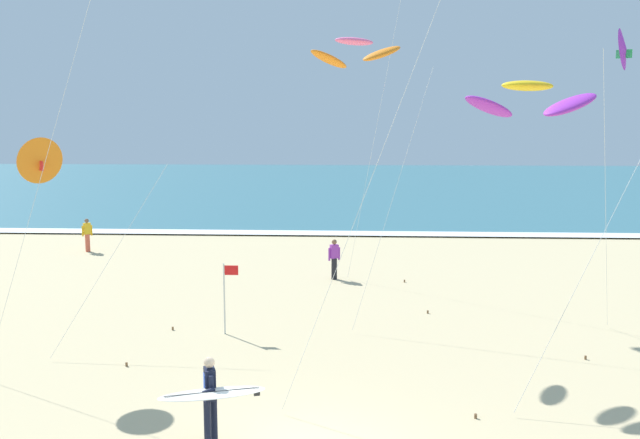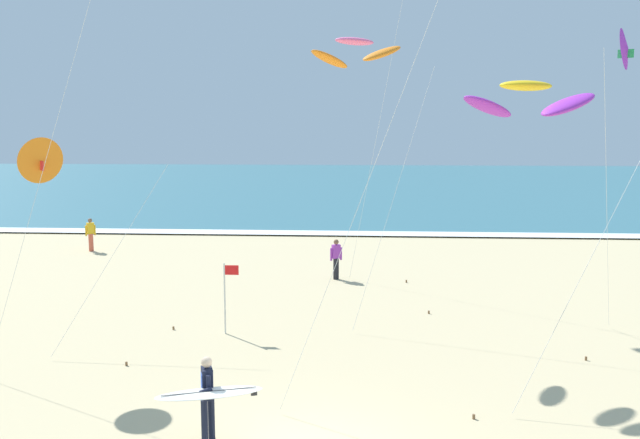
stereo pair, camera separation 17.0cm
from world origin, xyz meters
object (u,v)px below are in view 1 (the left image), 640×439
kite_delta_violet_far (624,50)px  kite_delta_amber_extra (40,161)px  kite_arc_golden_mid (527,100)px  lifeguard_flag (226,292)px  bystander_purple_top (334,259)px  bystander_yellow_top (87,235)px  kite_arc_rose_outer (354,52)px  surfer_lead (211,394)px

kite_delta_violet_far → kite_delta_amber_extra: kite_delta_violet_far is taller
kite_arc_golden_mid → lifeguard_flag: bearing=143.0°
bystander_purple_top → lifeguard_flag: lifeguard_flag is taller
kite_arc_golden_mid → kite_delta_violet_far: (4.23, 6.49, 1.58)m
bystander_purple_top → bystander_yellow_top: bearing=156.6°
bystander_purple_top → lifeguard_flag: 7.75m
bystander_yellow_top → kite_arc_rose_outer: bearing=-43.7°
kite_delta_violet_far → kite_delta_amber_extra: size_ratio=1.52×
surfer_lead → kite_delta_amber_extra: bearing=139.5°
bystander_yellow_top → bystander_purple_top: bearing=-23.4°
kite_arc_golden_mid → lifeguard_flag: size_ratio=3.30×
kite_delta_amber_extra → kite_arc_rose_outer: bearing=19.7°
lifeguard_flag → kite_arc_rose_outer: bearing=3.5°
kite_arc_rose_outer → kite_delta_amber_extra: (-7.77, -2.77, -2.87)m
surfer_lead → kite_arc_rose_outer: (2.65, 7.15, 7.01)m
kite_arc_rose_outer → kite_delta_amber_extra: kite_arc_rose_outer is taller
bystander_yellow_top → lifeguard_flag: (9.01, -12.33, 0.45)m
kite_delta_amber_extra → bystander_yellow_top: 16.26m
surfer_lead → kite_arc_golden_mid: 8.36m
kite_delta_violet_far → kite_arc_rose_outer: size_ratio=1.04×
kite_arc_golden_mid → surfer_lead: bearing=-165.3°
surfer_lead → lifeguard_flag: (-1.02, 6.92, 0.22)m
lifeguard_flag → kite_delta_violet_far: bearing=5.9°
kite_arc_rose_outer → kite_delta_amber_extra: size_ratio=1.46×
kite_delta_violet_far → lifeguard_flag: size_ratio=4.18×
kite_arc_golden_mid → kite_arc_rose_outer: bearing=121.6°
kite_delta_violet_far → kite_delta_amber_extra: 16.14m
kite_delta_violet_far → bystander_yellow_top: 24.32m
surfer_lead → lifeguard_flag: lifeguard_flag is taller
bystander_yellow_top → kite_arc_golden_mid: bearing=-47.7°
kite_arc_golden_mid → bystander_purple_top: bearing=108.5°
kite_delta_violet_far → lifeguard_flag: (-11.31, -1.16, -6.88)m
lifeguard_flag → surfer_lead: bearing=-81.6°
bystander_yellow_top → lifeguard_flag: 15.28m
kite_delta_amber_extra → lifeguard_flag: kite_delta_amber_extra is taller
kite_delta_amber_extra → lifeguard_flag: 6.21m
kite_delta_violet_far → kite_arc_rose_outer: bearing=-173.0°
bystander_purple_top → kite_delta_amber_extra: bearing=-125.9°
bystander_yellow_top → bystander_purple_top: size_ratio=1.00×
bystander_yellow_top → kite_delta_amber_extra: bearing=-71.7°
bystander_purple_top → kite_delta_violet_far: bearing=-35.5°
kite_arc_rose_outer → lifeguard_flag: (-3.67, -0.23, -6.78)m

